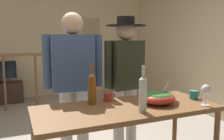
# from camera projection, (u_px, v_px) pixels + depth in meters

# --- Properties ---
(back_wall) EXTENTS (4.80, 0.10, 2.73)m
(back_wall) POSITION_uv_depth(u_px,v_px,m) (50.00, 39.00, 5.63)
(back_wall) COLOR beige
(back_wall) RESTS_ON ground_plane
(side_wall_right) EXTENTS (0.10, 4.91, 2.73)m
(side_wall_right) POSITION_uv_depth(u_px,v_px,m) (198.00, 39.00, 4.46)
(side_wall_right) COLOR beige
(side_wall_right) RESTS_ON ground_plane
(framed_picture) EXTENTS (0.45, 0.03, 0.45)m
(framed_picture) POSITION_uv_depth(u_px,v_px,m) (91.00, 27.00, 5.92)
(framed_picture) COLOR tan
(stair_railing) EXTENTS (2.92, 0.10, 1.14)m
(stair_railing) POSITION_uv_depth(u_px,v_px,m) (46.00, 72.00, 4.69)
(stair_railing) COLOR brown
(stair_railing) RESTS_ON ground_plane
(tv_console) EXTENTS (0.90, 0.40, 0.44)m
(tv_console) POSITION_uv_depth(u_px,v_px,m) (1.00, 93.00, 5.02)
(tv_console) COLOR #38281E
(tv_console) RESTS_ON ground_plane
(serving_table) EXTENTS (1.60, 0.67, 0.79)m
(serving_table) POSITION_uv_depth(u_px,v_px,m) (127.00, 115.00, 2.06)
(serving_table) COLOR brown
(serving_table) RESTS_ON ground_plane
(salad_bowl) EXTENTS (0.31, 0.31, 0.19)m
(salad_bowl) POSITION_uv_depth(u_px,v_px,m) (158.00, 97.00, 2.13)
(salad_bowl) COLOR #CC3D2D
(salad_bowl) RESTS_ON serving_table
(wine_glass) EXTENTS (0.09, 0.09, 0.19)m
(wine_glass) POSITION_uv_depth(u_px,v_px,m) (206.00, 91.00, 2.06)
(wine_glass) COLOR silver
(wine_glass) RESTS_ON serving_table
(wine_bottle_clear) EXTENTS (0.07, 0.07, 0.38)m
(wine_bottle_clear) POSITION_uv_depth(u_px,v_px,m) (143.00, 93.00, 1.88)
(wine_bottle_clear) COLOR silver
(wine_bottle_clear) RESTS_ON serving_table
(wine_bottle_amber) EXTENTS (0.07, 0.07, 0.36)m
(wine_bottle_amber) POSITION_uv_depth(u_px,v_px,m) (92.00, 88.00, 2.11)
(wine_bottle_amber) COLOR brown
(wine_bottle_amber) RESTS_ON serving_table
(mug_red) EXTENTS (0.12, 0.08, 0.08)m
(mug_red) POSITION_uv_depth(u_px,v_px,m) (108.00, 97.00, 2.22)
(mug_red) COLOR #B7332D
(mug_red) RESTS_ON serving_table
(mug_teal) EXTENTS (0.12, 0.08, 0.08)m
(mug_teal) POSITION_uv_depth(u_px,v_px,m) (194.00, 95.00, 2.31)
(mug_teal) COLOR teal
(mug_teal) RESTS_ON serving_table
(person_standing_left) EXTENTS (0.62, 0.28, 1.64)m
(person_standing_left) POSITION_uv_depth(u_px,v_px,m) (73.00, 76.00, 2.51)
(person_standing_left) COLOR beige
(person_standing_left) RESTS_ON ground_plane
(person_standing_right) EXTENTS (0.54, 0.46, 1.62)m
(person_standing_right) POSITION_uv_depth(u_px,v_px,m) (125.00, 74.00, 2.75)
(person_standing_right) COLOR beige
(person_standing_right) RESTS_ON ground_plane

